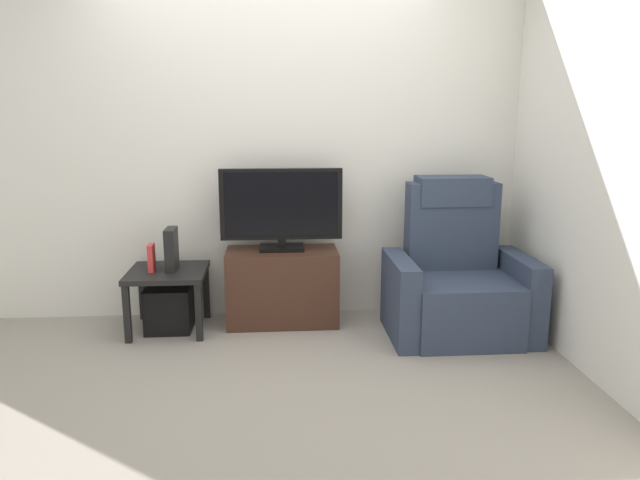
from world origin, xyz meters
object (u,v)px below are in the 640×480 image
Objects in this scene: television at (281,207)px; side_table at (168,279)px; tv_stand at (282,286)px; subwoofer_box at (169,308)px; recliner_armchair at (457,281)px; book_upright at (151,258)px; game_console at (171,249)px.

side_table is at bearing -172.57° from television.
tv_stand is 0.82m from subwoofer_box.
tv_stand is 2.54× the size of subwoofer_box.
recliner_armchair is 2.14m from book_upright.
television is 0.81× the size of recliner_armchair.
side_table is at bearing 172.25° from recliner_armchair.
recliner_armchair is at bearing -13.99° from television.
tv_stand is 2.71× the size of game_console.
side_table is (-0.81, -0.11, -0.49)m from television.
tv_stand is 1.26m from recliner_armchair.
book_upright is at bearing -172.14° from television.
television is 2.76× the size of subwoofer_box.
book_upright is 0.64× the size of game_console.
game_console is at bearing 15.95° from subwoofer_box.
side_table is at bearing 11.31° from book_upright.
recliner_armchair is (1.22, -0.30, -0.49)m from television.
television reaches higher than recliner_armchair.
television is 0.97m from book_upright.
recliner_armchair is 5.64× the size of book_upright.
game_console is (0.04, 0.01, 0.43)m from subwoofer_box.
side_table is 0.21m from subwoofer_box.
side_table is 1.82× the size of game_console.
television reaches higher than tv_stand.
television is 0.95m from side_table.
game_console is (0.14, 0.03, 0.05)m from book_upright.
recliner_armchair is 2.00× the size of side_table.
tv_stand is at bearing 6.12° from side_table.
tv_stand is at bearing 164.67° from recliner_armchair.
book_upright reaches higher than subwoofer_box.
tv_stand is 1.49× the size of side_table.
game_console reaches higher than side_table.
side_table is at bearing -90.00° from subwoofer_box.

